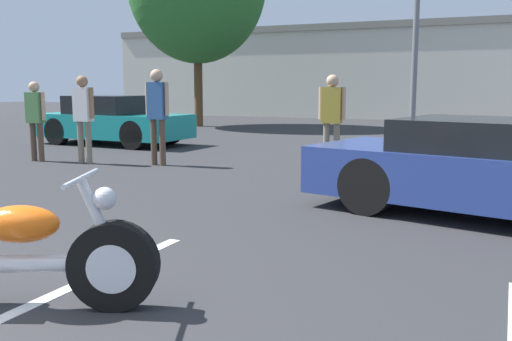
% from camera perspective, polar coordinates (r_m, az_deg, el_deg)
% --- Properties ---
extents(far_building, '(32.00, 4.20, 4.40)m').
position_cam_1_polar(far_building, '(28.32, 16.85, 9.74)').
color(far_building, beige).
rests_on(far_building, ground).
extents(show_car_hood_open, '(4.88, 2.73, 2.12)m').
position_cam_1_polar(show_car_hood_open, '(7.20, 24.18, 0.08)').
color(show_car_hood_open, navy).
rests_on(show_car_hood_open, ground).
extents(parked_car_left_row, '(4.15, 1.93, 1.29)m').
position_cam_1_polar(parked_car_left_row, '(15.59, -14.16, 4.80)').
color(parked_car_left_row, teal).
rests_on(parked_car_left_row, ground).
extents(spectator_near_motorcycle, '(0.52, 0.23, 1.74)m').
position_cam_1_polar(spectator_near_motorcycle, '(11.85, -16.88, 5.67)').
color(spectator_near_motorcycle, gray).
rests_on(spectator_near_motorcycle, ground).
extents(spectator_by_show_car, '(0.52, 0.24, 1.86)m').
position_cam_1_polar(spectator_by_show_car, '(11.26, -9.85, 6.20)').
color(spectator_by_show_car, brown).
rests_on(spectator_by_show_car, ground).
extents(spectator_midground, '(0.52, 0.23, 1.75)m').
position_cam_1_polar(spectator_midground, '(10.81, 7.61, 5.75)').
color(spectator_midground, gray).
rests_on(spectator_midground, ground).
extents(spectator_far_lot, '(0.52, 0.21, 1.63)m').
position_cam_1_polar(spectator_far_lot, '(12.55, -21.19, 5.25)').
color(spectator_far_lot, brown).
rests_on(spectator_far_lot, ground).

